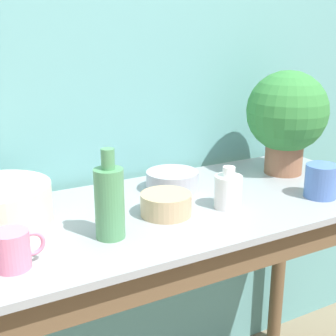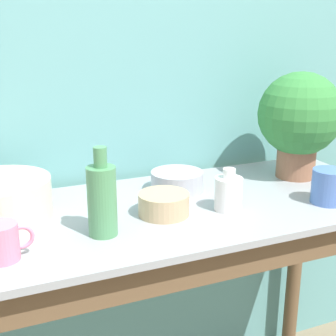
{
  "view_description": "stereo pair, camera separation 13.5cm",
  "coord_description": "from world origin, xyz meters",
  "px_view_note": "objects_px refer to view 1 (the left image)",
  "views": [
    {
      "loc": [
        -0.62,
        -0.83,
        1.41
      ],
      "look_at": [
        0.0,
        0.3,
        1.01
      ],
      "focal_mm": 50.0,
      "sensor_mm": 36.0,
      "label": 1
    },
    {
      "loc": [
        -0.5,
        -0.89,
        1.41
      ],
      "look_at": [
        0.0,
        0.3,
        1.01
      ],
      "focal_mm": 50.0,
      "sensor_mm": 36.0,
      "label": 2
    }
  ],
  "objects_px": {
    "bottle_tall": "(109,201)",
    "mug_blue": "(322,181)",
    "bowl_small_tan": "(166,204)",
    "bottle_short": "(228,191)",
    "mug_pink": "(13,249)",
    "potted_plant": "(287,115)",
    "bowl_small_steel": "(172,181)"
  },
  "relations": [
    {
      "from": "mug_pink",
      "to": "bottle_tall",
      "type": "bearing_deg",
      "value": 9.83
    },
    {
      "from": "bottle_tall",
      "to": "bottle_short",
      "type": "height_order",
      "value": "bottle_tall"
    },
    {
      "from": "bottle_short",
      "to": "mug_blue",
      "type": "distance_m",
      "value": 0.31
    },
    {
      "from": "potted_plant",
      "to": "bowl_small_tan",
      "type": "distance_m",
      "value": 0.6
    },
    {
      "from": "mug_pink",
      "to": "bowl_small_steel",
      "type": "distance_m",
      "value": 0.62
    },
    {
      "from": "potted_plant",
      "to": "bottle_tall",
      "type": "distance_m",
      "value": 0.79
    },
    {
      "from": "mug_pink",
      "to": "bowl_small_steel",
      "type": "xyz_separation_m",
      "value": [
        0.56,
        0.27,
        -0.01
      ]
    },
    {
      "from": "potted_plant",
      "to": "mug_pink",
      "type": "xyz_separation_m",
      "value": [
        -1.0,
        -0.24,
        -0.17
      ]
    },
    {
      "from": "bottle_tall",
      "to": "bowl_small_tan",
      "type": "distance_m",
      "value": 0.21
    },
    {
      "from": "bottle_short",
      "to": "bowl_small_steel",
      "type": "height_order",
      "value": "bottle_short"
    },
    {
      "from": "bottle_tall",
      "to": "bowl_small_tan",
      "type": "relative_size",
      "value": 1.6
    },
    {
      "from": "potted_plant",
      "to": "bowl_small_tan",
      "type": "relative_size",
      "value": 2.54
    },
    {
      "from": "mug_blue",
      "to": "mug_pink",
      "type": "height_order",
      "value": "mug_blue"
    },
    {
      "from": "bowl_small_tan",
      "to": "bowl_small_steel",
      "type": "distance_m",
      "value": 0.21
    },
    {
      "from": "potted_plant",
      "to": "bottle_short",
      "type": "height_order",
      "value": "potted_plant"
    },
    {
      "from": "mug_pink",
      "to": "bowl_small_steel",
      "type": "bearing_deg",
      "value": 26.27
    },
    {
      "from": "mug_blue",
      "to": "bowl_small_tan",
      "type": "relative_size",
      "value": 0.96
    },
    {
      "from": "bottle_short",
      "to": "bowl_small_steel",
      "type": "bearing_deg",
      "value": 108.1
    },
    {
      "from": "bottle_short",
      "to": "potted_plant",
      "type": "bearing_deg",
      "value": 25.47
    },
    {
      "from": "bowl_small_steel",
      "to": "bowl_small_tan",
      "type": "bearing_deg",
      "value": -124.36
    },
    {
      "from": "potted_plant",
      "to": "bottle_tall",
      "type": "height_order",
      "value": "potted_plant"
    },
    {
      "from": "bottle_tall",
      "to": "bottle_short",
      "type": "bearing_deg",
      "value": 3.22
    },
    {
      "from": "potted_plant",
      "to": "mug_pink",
      "type": "height_order",
      "value": "potted_plant"
    },
    {
      "from": "mug_pink",
      "to": "bowl_small_tan",
      "type": "bearing_deg",
      "value": 13.26
    },
    {
      "from": "bottle_tall",
      "to": "mug_blue",
      "type": "height_order",
      "value": "bottle_tall"
    },
    {
      "from": "bottle_tall",
      "to": "mug_blue",
      "type": "xyz_separation_m",
      "value": [
        0.69,
        -0.05,
        -0.04
      ]
    },
    {
      "from": "bowl_small_steel",
      "to": "mug_pink",
      "type": "bearing_deg",
      "value": -153.73
    },
    {
      "from": "bottle_tall",
      "to": "bottle_short",
      "type": "distance_m",
      "value": 0.38
    },
    {
      "from": "bottle_short",
      "to": "mug_pink",
      "type": "xyz_separation_m",
      "value": [
        -0.62,
        -0.06,
        -0.01
      ]
    },
    {
      "from": "mug_pink",
      "to": "bowl_small_steel",
      "type": "height_order",
      "value": "mug_pink"
    },
    {
      "from": "bottle_tall",
      "to": "bowl_small_steel",
      "type": "bearing_deg",
      "value": 36.81
    },
    {
      "from": "potted_plant",
      "to": "bottle_short",
      "type": "xyz_separation_m",
      "value": [
        -0.37,
        -0.18,
        -0.16
      ]
    }
  ]
}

